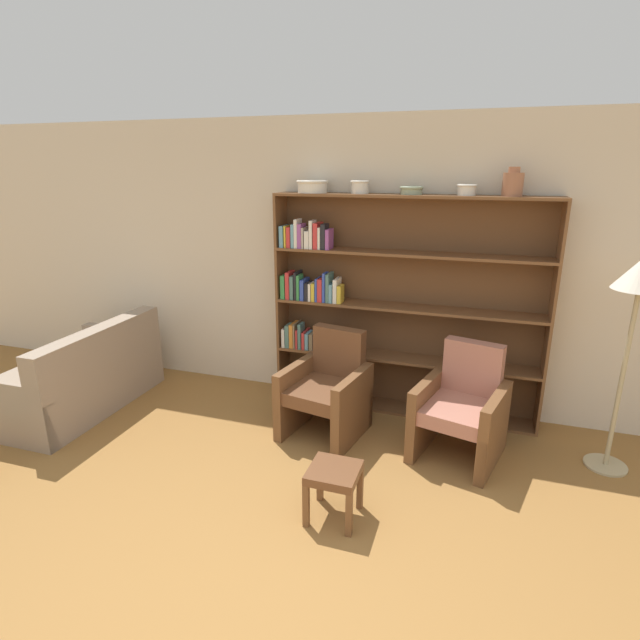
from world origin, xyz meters
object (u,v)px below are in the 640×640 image
at_px(bookshelf, 380,309).
at_px(bowl_stoneware, 360,186).
at_px(couch, 78,379).
at_px(floor_lamp, 639,289).
at_px(bowl_sage, 411,190).
at_px(armchair_leather, 327,390).
at_px(armchair_cushioned, 462,409).
at_px(footstool, 334,478).
at_px(vase_tall, 513,183).
at_px(bowl_terracotta, 313,186).
at_px(bowl_brass, 467,189).

relative_size(bookshelf, bowl_stoneware, 14.58).
bearing_deg(bowl_stoneware, couch, -159.98).
bearing_deg(floor_lamp, bowl_sage, 165.02).
xyz_separation_m(bookshelf, couch, (-2.79, -0.96, -0.71)).
xyz_separation_m(bowl_sage, couch, (-3.03, -0.94, -1.81)).
relative_size(armchair_leather, armchair_cushioned, 1.00).
bearing_deg(footstool, armchair_cushioned, 55.36).
height_order(bowl_stoneware, bowl_sage, bowl_stoneware).
bearing_deg(bowl_stoneware, armchair_cushioned, -30.62).
height_order(bowl_sage, vase_tall, vase_tall).
height_order(bowl_sage, floor_lamp, bowl_sage).
distance_m(bowl_terracotta, bowl_brass, 1.37).
bearing_deg(bowl_stoneware, bowl_brass, -0.00).
height_order(armchair_leather, floor_lamp, floor_lamp).
bearing_deg(couch, bowl_sage, -73.42).
distance_m(bowl_brass, vase_tall, 0.36).
xyz_separation_m(armchair_leather, footstool, (0.39, -1.10, -0.10)).
relative_size(armchair_cushioned, footstool, 2.43).
relative_size(bowl_sage, footstool, 0.56).
bearing_deg(armchair_leather, bowl_brass, -137.83).
bearing_deg(footstool, couch, 164.79).
bearing_deg(armchair_cushioned, couch, 19.49).
bearing_deg(floor_lamp, couch, -174.28).
bearing_deg(bowl_brass, bowl_sage, 180.00).
xyz_separation_m(bowl_stoneware, bowl_brass, (0.92, -0.00, -0.01)).
distance_m(vase_tall, armchair_leather, 2.32).
height_order(bowl_terracotta, floor_lamp, bowl_terracotta).
distance_m(vase_tall, footstool, 2.72).
height_order(bookshelf, footstool, bookshelf).
height_order(bowl_terracotta, armchair_leather, bowl_terracotta).
relative_size(bowl_brass, armchair_cushioned, 0.19).
bearing_deg(vase_tall, armchair_cushioned, -109.99).
height_order(bowl_stoneware, bowl_brass, bowl_stoneware).
xyz_separation_m(bowl_brass, footstool, (-0.63, -1.72, -1.81)).
bearing_deg(vase_tall, footstool, -119.80).
relative_size(bowl_sage, floor_lamp, 0.12).
bearing_deg(bowl_sage, bowl_stoneware, 180.00).
relative_size(bowl_terracotta, vase_tall, 1.27).
height_order(bookshelf, couch, bookshelf).
height_order(bowl_terracotta, armchair_cushioned, bowl_terracotta).
xyz_separation_m(bowl_terracotta, armchair_cushioned, (1.50, -0.62, -1.72)).
height_order(bookshelf, armchair_leather, bookshelf).
distance_m(bowl_sage, armchair_cushioned, 1.90).
relative_size(vase_tall, couch, 0.14).
bearing_deg(couch, footstool, -105.83).
bearing_deg(floor_lamp, bookshelf, 166.13).
height_order(bowl_terracotta, couch, bowl_terracotta).
height_order(bowl_terracotta, bowl_brass, bowl_terracotta).
xyz_separation_m(bowl_stoneware, armchair_leather, (-0.10, -0.62, -1.72)).
bearing_deg(bowl_terracotta, armchair_leather, -60.89).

